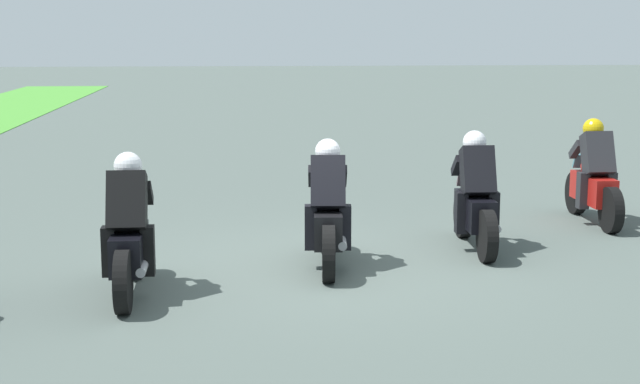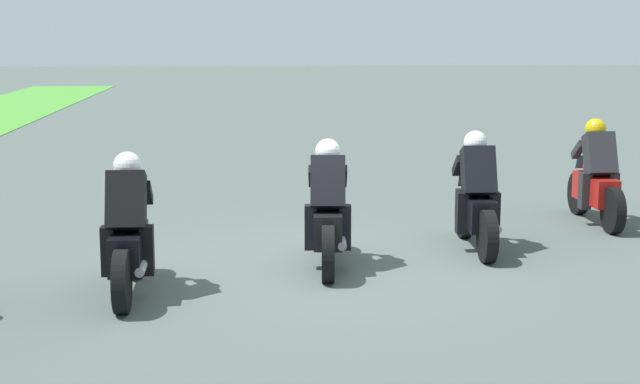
{
  "view_description": "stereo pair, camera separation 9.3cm",
  "coord_description": "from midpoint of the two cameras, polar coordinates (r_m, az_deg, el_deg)",
  "views": [
    {
      "loc": [
        -10.96,
        0.99,
        2.8
      ],
      "look_at": [
        0.01,
        0.09,
        0.9
      ],
      "focal_mm": 53.76,
      "sensor_mm": 36.0,
      "label": 1
    },
    {
      "loc": [
        -10.96,
        0.9,
        2.8
      ],
      "look_at": [
        0.01,
        0.09,
        0.9
      ],
      "focal_mm": 53.76,
      "sensor_mm": 36.0,
      "label": 2
    }
  ],
  "objects": [
    {
      "name": "rider_lane_c",
      "position": [
        11.24,
        0.71,
        -1.37
      ],
      "size": [
        2.04,
        0.55,
        1.51
      ],
      "rotation": [
        0.0,
        0.0,
        -0.08
      ],
      "color": "black",
      "rests_on": "ground_plane"
    },
    {
      "name": "ground_plane",
      "position": [
        11.35,
        0.71,
        -4.49
      ],
      "size": [
        120.0,
        120.0,
        0.0
      ],
      "primitive_type": "plane",
      "color": "#4B5651"
    },
    {
      "name": "rider_lane_a",
      "position": [
        14.31,
        16.3,
        0.65
      ],
      "size": [
        2.04,
        0.54,
        1.51
      ],
      "rotation": [
        0.0,
        0.0,
        -0.0
      ],
      "color": "black",
      "rests_on": "ground_plane"
    },
    {
      "name": "rider_lane_d",
      "position": [
        10.27,
        -11.07,
        -2.62
      ],
      "size": [
        2.04,
        0.54,
        1.51
      ],
      "rotation": [
        0.0,
        0.0,
        0.01
      ],
      "color": "black",
      "rests_on": "ground_plane"
    },
    {
      "name": "rider_lane_b",
      "position": [
        12.28,
        9.49,
        -0.55
      ],
      "size": [
        2.04,
        0.54,
        1.51
      ],
      "rotation": [
        0.0,
        0.0,
        -0.02
      ],
      "color": "black",
      "rests_on": "ground_plane"
    }
  ]
}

